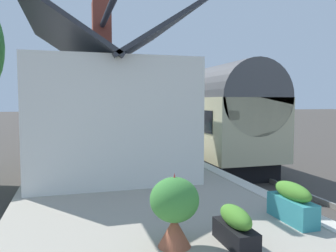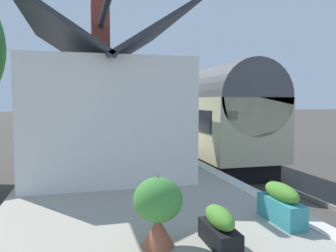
{
  "view_description": "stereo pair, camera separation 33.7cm",
  "coord_description": "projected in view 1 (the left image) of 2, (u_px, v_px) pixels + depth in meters",
  "views": [
    {
      "loc": [
        -14.59,
        5.12,
        2.89
      ],
      "look_at": [
        -2.16,
        1.5,
        1.91
      ],
      "focal_mm": 36.22,
      "sensor_mm": 36.0,
      "label": 1
    },
    {
      "loc": [
        -14.68,
        4.8,
        2.89
      ],
      "look_at": [
        -2.16,
        1.5,
        1.91
      ],
      "focal_mm": 36.22,
      "sensor_mm": 36.0,
      "label": 2
    }
  ],
  "objects": [
    {
      "name": "planter_bench_right",
      "position": [
        62.0,
        134.0,
        15.34
      ],
      "size": [
        0.61,
        0.61,
        0.86
      ],
      "color": "gray",
      "rests_on": "platform"
    },
    {
      "name": "planter_corner_building",
      "position": [
        235.0,
        227.0,
        4.61
      ],
      "size": [
        0.83,
        0.32,
        0.54
      ],
      "color": "black",
      "rests_on": "platform"
    },
    {
      "name": "rail_far",
      "position": [
        190.0,
        161.0,
        15.66
      ],
      "size": [
        52.0,
        0.08,
        0.14
      ],
      "primitive_type": "cube",
      "color": "gray",
      "rests_on": "ground"
    },
    {
      "name": "lamp_post_platform",
      "position": [
        115.0,
        91.0,
        23.57
      ],
      "size": [
        0.32,
        0.5,
        3.82
      ],
      "color": "black",
      "rests_on": "platform"
    },
    {
      "name": "rail_near",
      "position": [
        218.0,
        160.0,
        16.06
      ],
      "size": [
        52.0,
        0.08,
        0.14
      ],
      "primitive_type": "cube",
      "color": "gray",
      "rests_on": "ground"
    },
    {
      "name": "ground_plane",
      "position": [
        186.0,
        163.0,
        15.62
      ],
      "size": [
        160.0,
        160.0,
        0.0
      ],
      "primitive_type": "plane",
      "color": "#423D38"
    },
    {
      "name": "platform",
      "position": [
        107.0,
        157.0,
        14.57
      ],
      "size": [
        32.0,
        5.26,
        0.91
      ],
      "primitive_type": "cube",
      "color": "#A39B8C",
      "rests_on": "ground"
    },
    {
      "name": "planter_edge_far",
      "position": [
        174.0,
        207.0,
        4.56
      ],
      "size": [
        0.67,
        0.67,
        1.01
      ],
      "color": "#9E5138",
      "rests_on": "platform"
    },
    {
      "name": "planter_under_sign",
      "position": [
        114.0,
        124.0,
        23.32
      ],
      "size": [
        0.37,
        0.37,
        0.68
      ],
      "color": "#9E5138",
      "rests_on": "platform"
    },
    {
      "name": "station_building",
      "position": [
        106.0,
        113.0,
        9.88
      ],
      "size": [
        5.87,
        4.24,
        5.4
      ],
      "color": "white",
      "rests_on": "platform"
    },
    {
      "name": "planter_edge_near",
      "position": [
        132.0,
        131.0,
        17.62
      ],
      "size": [
        0.47,
        0.47,
        0.75
      ],
      "color": "teal",
      "rests_on": "platform"
    },
    {
      "name": "planter_bench_left",
      "position": [
        292.0,
        203.0,
        5.53
      ],
      "size": [
        0.97,
        0.32,
        0.65
      ],
      "color": "teal",
      "rests_on": "platform"
    },
    {
      "name": "platform_edge_coping",
      "position": [
        161.0,
        144.0,
        15.22
      ],
      "size": [
        32.0,
        0.36,
        0.02
      ],
      "primitive_type": "cube",
      "color": "beige",
      "rests_on": "platform"
    },
    {
      "name": "bench_near_building",
      "position": [
        106.0,
        124.0,
        21.83
      ],
      "size": [
        1.41,
        0.47,
        0.88
      ],
      "color": "teal",
      "rests_on": "platform"
    },
    {
      "name": "bench_by_lamp",
      "position": [
        117.0,
        132.0,
        15.96
      ],
      "size": [
        1.41,
        0.48,
        0.88
      ],
      "color": "teal",
      "rests_on": "platform"
    },
    {
      "name": "train",
      "position": [
        202.0,
        115.0,
        15.97
      ],
      "size": [
        10.19,
        2.73,
        4.32
      ],
      "color": "black",
      "rests_on": "ground"
    }
  ]
}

